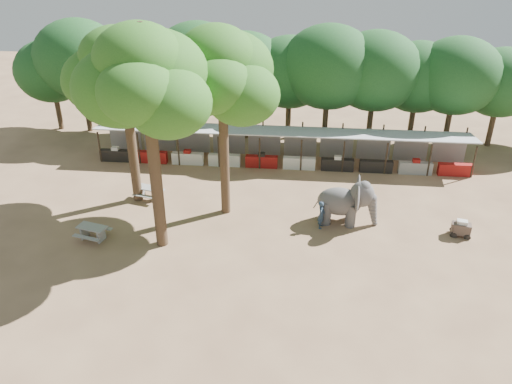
# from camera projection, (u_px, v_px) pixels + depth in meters

# --- Properties ---
(ground) EXTENTS (100.00, 100.00, 0.00)m
(ground) POSITION_uv_depth(u_px,v_px,m) (265.00, 271.00, 25.85)
(ground) COLOR brown
(ground) RESTS_ON ground
(vendor_stalls) EXTENTS (28.00, 2.99, 2.80)m
(vendor_stalls) POSITION_uv_depth(u_px,v_px,m) (281.00, 148.00, 37.51)
(vendor_stalls) COLOR #ADAFB4
(vendor_stalls) RESTS_ON ground
(yard_tree_left) EXTENTS (7.10, 6.90, 11.02)m
(yard_tree_left) POSITION_uv_depth(u_px,v_px,m) (122.00, 75.00, 29.23)
(yard_tree_left) COLOR #332316
(yard_tree_left) RESTS_ON ground
(yard_tree_center) EXTENTS (7.10, 6.90, 12.04)m
(yard_tree_center) POSITION_uv_depth(u_px,v_px,m) (144.00, 82.00, 24.08)
(yard_tree_center) COLOR #332316
(yard_tree_center) RESTS_ON ground
(yard_tree_back) EXTENTS (7.10, 6.90, 11.36)m
(yard_tree_back) POSITION_uv_depth(u_px,v_px,m) (220.00, 76.00, 27.65)
(yard_tree_back) COLOR #332316
(yard_tree_back) RESTS_ON ground
(backdrop_trees) EXTENTS (46.46, 5.95, 8.33)m
(backdrop_trees) POSITION_uv_depth(u_px,v_px,m) (286.00, 74.00, 40.06)
(backdrop_trees) COLOR #332316
(backdrop_trees) RESTS_ON ground
(elephant) EXTENTS (3.76, 2.85, 2.84)m
(elephant) POSITION_uv_depth(u_px,v_px,m) (347.00, 201.00, 29.59)
(elephant) COLOR #444141
(elephant) RESTS_ON ground
(handler) EXTENTS (0.51, 0.68, 1.73)m
(handler) POSITION_uv_depth(u_px,v_px,m) (321.00, 215.00, 29.32)
(handler) COLOR #26384C
(handler) RESTS_ON ground
(picnic_table_near) EXTENTS (1.99, 1.87, 0.84)m
(picnic_table_near) POSITION_uv_depth(u_px,v_px,m) (93.00, 231.00, 28.32)
(picnic_table_near) COLOR gray
(picnic_table_near) RESTS_ON ground
(picnic_table_far) EXTENTS (1.96, 1.84, 0.82)m
(picnic_table_far) POSITION_uv_depth(u_px,v_px,m) (149.00, 191.00, 32.70)
(picnic_table_far) COLOR gray
(picnic_table_far) RESTS_ON ground
(cart_front) EXTENTS (1.15, 0.85, 1.02)m
(cart_front) POSITION_uv_depth(u_px,v_px,m) (462.00, 228.00, 28.64)
(cart_front) COLOR #3E2E28
(cart_front) RESTS_ON ground
(cart_back) EXTENTS (1.15, 0.87, 1.01)m
(cart_back) POSITION_uv_depth(u_px,v_px,m) (460.00, 228.00, 28.71)
(cart_back) COLOR #3E2E28
(cart_back) RESTS_ON ground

